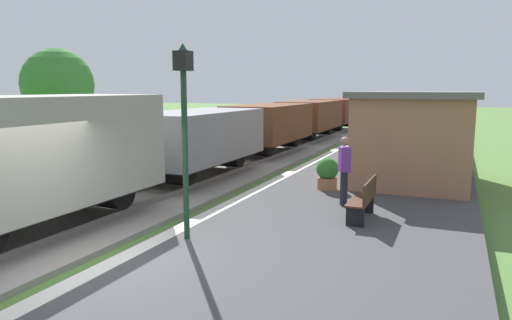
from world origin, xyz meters
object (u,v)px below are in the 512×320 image
Objects in this scene: bench_near_hut at (364,199)px; potted_planter at (327,173)px; freight_train at (264,126)px; person_waiting at (344,168)px; lamp_post_near at (184,106)px; tree_trackside_far at (58,84)px; station_hut at (416,135)px.

potted_planter is at bearing 119.08° from bench_near_hut.
freight_train is 11.22m from bench_near_hut.
lamp_post_near reaches higher than person_waiting.
station_hut is at bearing 3.89° from tree_trackside_far.
potted_planter is (-0.85, 1.68, -0.46)m from person_waiting.
person_waiting is at bearing -56.34° from freight_train.
potted_planter is at bearing -87.25° from person_waiting.
station_hut is 4.64m from person_waiting.
tree_trackside_far is (-10.45, 7.24, 0.48)m from lamp_post_near.
person_waiting is 0.46× the size of lamp_post_near.
potted_planter is 0.25× the size of lamp_post_near.
lamp_post_near is at bearing -74.76° from freight_train.
tree_trackside_far reaches higher than station_hut.
freight_train is 8.06m from potted_planter.
station_hut is 1.57× the size of lamp_post_near.
freight_train reaches higher than potted_planter.
freight_train is 9.90m from person_waiting.
bench_near_hut is (-0.62, -5.52, -0.93)m from station_hut.
person_waiting is at bearing -63.22° from potted_planter.
person_waiting reaches higher than potted_planter.
freight_train is at bearing -80.38° from person_waiting.
bench_near_hut is 0.41× the size of lamp_post_near.
tree_trackside_far is at bearing -146.41° from freight_train.
station_hut is 3.61m from potted_planter.
tree_trackside_far reaches higher than freight_train.
freight_train reaches higher than person_waiting.
person_waiting reaches higher than bench_near_hut.
tree_trackside_far is at bearing 161.11° from bench_near_hut.
station_hut is at bearing 83.61° from bench_near_hut.
lamp_post_near is at bearing 35.56° from person_waiting.
person_waiting is at bearing 122.41° from bench_near_hut.
station_hut is 5.63m from bench_near_hut.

